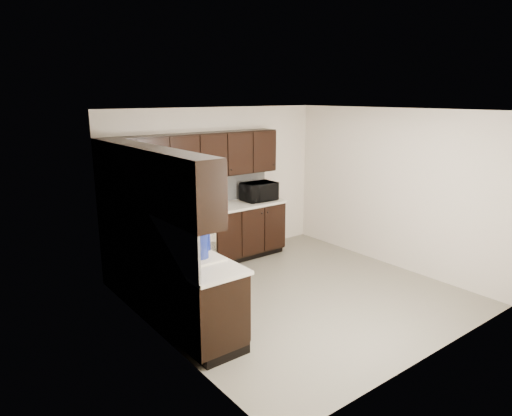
# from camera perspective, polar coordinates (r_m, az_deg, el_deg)

# --- Properties ---
(floor) EXTENTS (4.00, 4.00, 0.00)m
(floor) POSITION_cam_1_polar(r_m,az_deg,el_deg) (6.47, 5.07, -10.66)
(floor) COLOR gray
(floor) RESTS_ON ground
(ceiling) EXTENTS (4.00, 4.00, 0.00)m
(ceiling) POSITION_cam_1_polar(r_m,az_deg,el_deg) (5.89, 5.61, 12.06)
(ceiling) COLOR white
(ceiling) RESTS_ON wall_back
(wall_back) EXTENTS (4.00, 0.02, 2.50)m
(wall_back) POSITION_cam_1_polar(r_m,az_deg,el_deg) (7.61, -4.95, 3.01)
(wall_back) COLOR beige
(wall_back) RESTS_ON floor
(wall_left) EXTENTS (0.02, 4.00, 2.50)m
(wall_left) POSITION_cam_1_polar(r_m,az_deg,el_deg) (4.96, -11.93, -3.20)
(wall_left) COLOR beige
(wall_left) RESTS_ON floor
(wall_right) EXTENTS (0.02, 4.00, 2.50)m
(wall_right) POSITION_cam_1_polar(r_m,az_deg,el_deg) (7.53, 16.60, 2.36)
(wall_right) COLOR beige
(wall_right) RESTS_ON floor
(wall_front) EXTENTS (4.00, 0.02, 2.50)m
(wall_front) POSITION_cam_1_polar(r_m,az_deg,el_deg) (4.84, 21.62, -4.33)
(wall_front) COLOR beige
(wall_front) RESTS_ON floor
(lower_cabinets) EXTENTS (3.00, 2.80, 0.90)m
(lower_cabinets) POSITION_cam_1_polar(r_m,az_deg,el_deg) (6.59, -7.99, -6.36)
(lower_cabinets) COLOR black
(lower_cabinets) RESTS_ON floor
(countertop) EXTENTS (3.03, 2.83, 0.04)m
(countertop) POSITION_cam_1_polar(r_m,az_deg,el_deg) (6.43, -8.15, -2.13)
(countertop) COLOR beige
(countertop) RESTS_ON lower_cabinets
(backsplash) EXTENTS (3.00, 2.80, 0.48)m
(backsplash) POSITION_cam_1_polar(r_m,az_deg,el_deg) (6.46, -10.77, 0.20)
(backsplash) COLOR #B2B3AF
(backsplash) RESTS_ON countertop
(upper_cabinets) EXTENTS (3.00, 2.80, 0.70)m
(upper_cabinets) POSITION_cam_1_polar(r_m,az_deg,el_deg) (6.29, -9.60, 5.38)
(upper_cabinets) COLOR black
(upper_cabinets) RESTS_ON wall_back
(dishwasher) EXTENTS (0.58, 0.04, 0.78)m
(dishwasher) POSITION_cam_1_polar(r_m,az_deg,el_deg) (6.94, -7.06, -4.12)
(dishwasher) COLOR #EFE1C3
(dishwasher) RESTS_ON lower_cabinets
(sink) EXTENTS (0.54, 0.82, 0.42)m
(sink) POSITION_cam_1_polar(r_m,az_deg,el_deg) (5.21, -8.49, -6.51)
(sink) COLOR #EFE1C3
(sink) RESTS_ON countertop
(microwave) EXTENTS (0.57, 0.39, 0.31)m
(microwave) POSITION_cam_1_polar(r_m,az_deg,el_deg) (7.73, 0.39, 2.08)
(microwave) COLOR black
(microwave) RESTS_ON countertop
(soap_bottle_a) EXTENTS (0.12, 0.12, 0.21)m
(soap_bottle_a) POSITION_cam_1_polar(r_m,az_deg,el_deg) (5.57, -8.72, -3.37)
(soap_bottle_a) COLOR gray
(soap_bottle_a) RESTS_ON countertop
(soap_bottle_b) EXTENTS (0.13, 0.13, 0.26)m
(soap_bottle_b) POSITION_cam_1_polar(r_m,az_deg,el_deg) (4.98, -8.74, -5.14)
(soap_bottle_b) COLOR gray
(soap_bottle_b) RESTS_ON countertop
(toaster_oven) EXTENTS (0.37, 0.29, 0.22)m
(toaster_oven) POSITION_cam_1_polar(r_m,az_deg,el_deg) (6.74, -13.51, -0.48)
(toaster_oven) COLOR silver
(toaster_oven) RESTS_ON countertop
(storage_bin) EXTENTS (0.58, 0.51, 0.19)m
(storage_bin) POSITION_cam_1_polar(r_m,az_deg,el_deg) (6.34, -14.37, -1.60)
(storage_bin) COLOR silver
(storage_bin) RESTS_ON countertop
(blue_pitcher) EXTENTS (0.22, 0.22, 0.31)m
(blue_pitcher) POSITION_cam_1_polar(r_m,az_deg,el_deg) (5.01, -7.12, -4.70)
(blue_pitcher) COLOR #102599
(blue_pitcher) RESTS_ON countertop
(teal_tumbler) EXTENTS (0.10, 0.10, 0.19)m
(teal_tumbler) POSITION_cam_1_polar(r_m,az_deg,el_deg) (5.64, -9.11, -3.24)
(teal_tumbler) COLOR #0D8C98
(teal_tumbler) RESTS_ON countertop
(paper_towel_roll) EXTENTS (0.14, 0.14, 0.28)m
(paper_towel_roll) POSITION_cam_1_polar(r_m,az_deg,el_deg) (6.38, -13.39, -1.01)
(paper_towel_roll) COLOR white
(paper_towel_roll) RESTS_ON countertop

